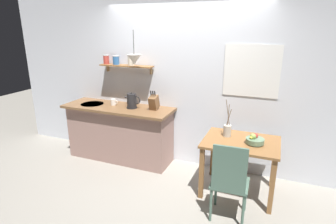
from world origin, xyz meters
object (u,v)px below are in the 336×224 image
object	(u,v)px
dining_table	(240,150)
twig_vase	(227,130)
electric_kettle	(132,101)
fruit_bowl	(255,140)
knife_block	(154,102)
pendant_lamp	(134,59)
coffee_mug_by_sink	(113,102)
dining_chair_near	(229,180)

from	to	relation	value
dining_table	twig_vase	size ratio (longest dim) A/B	1.90
electric_kettle	twig_vase	bearing A→B (deg)	-6.64
fruit_bowl	knife_block	bearing A→B (deg)	166.98
twig_vase	knife_block	world-z (taller)	twig_vase
electric_kettle	pendant_lamp	size ratio (longest dim) A/B	0.53
electric_kettle	pendant_lamp	world-z (taller)	pendant_lamp
coffee_mug_by_sink	electric_kettle	bearing A→B (deg)	-6.17
electric_kettle	knife_block	bearing A→B (deg)	6.82
coffee_mug_by_sink	knife_block	bearing A→B (deg)	0.25
dining_chair_near	coffee_mug_by_sink	size ratio (longest dim) A/B	7.67
coffee_mug_by_sink	pendant_lamp	size ratio (longest dim) A/B	0.25
fruit_bowl	coffee_mug_by_sink	xyz separation A→B (m)	(-2.29, 0.36, 0.17)
coffee_mug_by_sink	pendant_lamp	xyz separation A→B (m)	(0.46, -0.07, 0.72)
coffee_mug_by_sink	dining_table	bearing A→B (deg)	-8.55
twig_vase	knife_block	distance (m)	1.22
fruit_bowl	pendant_lamp	xyz separation A→B (m)	(-1.83, 0.28, 0.89)
electric_kettle	pendant_lamp	distance (m)	0.66
dining_table	electric_kettle	size ratio (longest dim) A/B	3.62
electric_kettle	pendant_lamp	bearing A→B (deg)	-20.15
fruit_bowl	twig_vase	xyz separation A→B (m)	(-0.37, 0.14, 0.03)
twig_vase	pendant_lamp	size ratio (longest dim) A/B	1.01
fruit_bowl	electric_kettle	bearing A→B (deg)	170.65
dining_chair_near	fruit_bowl	bearing A→B (deg)	72.41
dining_table	fruit_bowl	xyz separation A→B (m)	(0.16, -0.04, 0.18)
dining_table	knife_block	distance (m)	1.49
pendant_lamp	fruit_bowl	bearing A→B (deg)	-8.81
dining_table	knife_block	xyz separation A→B (m)	(-1.39, 0.32, 0.42)
dining_table	dining_chair_near	bearing A→B (deg)	-92.35
dining_table	pendant_lamp	world-z (taller)	pendant_lamp
dining_table	twig_vase	xyz separation A→B (m)	(-0.20, 0.10, 0.21)
dining_chair_near	twig_vase	xyz separation A→B (m)	(-0.18, 0.74, 0.30)
pendant_lamp	twig_vase	bearing A→B (deg)	-5.80
twig_vase	coffee_mug_by_sink	distance (m)	1.94
twig_vase	pendant_lamp	distance (m)	1.71
dining_chair_near	fruit_bowl	size ratio (longest dim) A/B	4.29
twig_vase	coffee_mug_by_sink	world-z (taller)	twig_vase
electric_kettle	knife_block	world-z (taller)	knife_block
dining_chair_near	dining_table	bearing A→B (deg)	87.65
dining_table	coffee_mug_by_sink	world-z (taller)	coffee_mug_by_sink
dining_chair_near	twig_vase	size ratio (longest dim) A/B	1.93
dining_table	twig_vase	distance (m)	0.31
dining_chair_near	pendant_lamp	size ratio (longest dim) A/B	1.95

